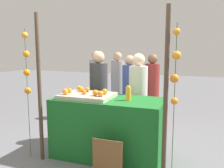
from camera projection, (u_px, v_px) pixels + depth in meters
The scene contains 24 objects.
ground_plane at pixel (109, 156), 3.73m from camera, with size 24.00×24.00×0.00m, color slate.
stall_counter at pixel (109, 128), 3.66m from camera, with size 1.64×0.80×0.91m, color #196023.
orange_tray at pixel (87, 96), 3.66m from camera, with size 0.77×0.60×0.06m, color #B2AD99.
orange_0 at pixel (65, 92), 3.59m from camera, with size 0.09×0.09×0.09m, color orange.
orange_1 at pixel (84, 92), 3.61m from camera, with size 0.07×0.07×0.07m, color orange.
orange_2 at pixel (95, 93), 3.50m from camera, with size 0.09×0.09×0.09m, color orange.
orange_3 at pixel (69, 90), 3.73m from camera, with size 0.08×0.08×0.08m, color orange.
orange_4 at pixel (81, 89), 3.83m from camera, with size 0.09×0.09×0.09m, color orange.
orange_5 at pixel (101, 94), 3.44m from camera, with size 0.08×0.08×0.08m, color orange.
orange_6 at pixel (79, 88), 3.98m from camera, with size 0.07×0.07×0.07m, color orange.
orange_7 at pixel (87, 90), 3.82m from camera, with size 0.07×0.07×0.07m, color orange.
orange_8 at pixel (105, 91), 3.62m from camera, with size 0.08×0.08×0.08m, color orange.
juice_bottle at pixel (128, 93), 3.46m from camera, with size 0.08×0.08×0.21m.
chalkboard_sign at pixel (108, 160), 3.05m from camera, with size 0.40×0.03×0.53m.
vendor_left at pixel (99, 98), 4.39m from camera, with size 0.32×0.32×1.61m.
vendor_right at pixel (138, 103), 4.10m from camera, with size 0.31×0.31×1.57m.
crowd_person_0 at pixel (152, 92), 5.17m from camera, with size 0.31×0.31×1.54m.
crowd_person_1 at pixel (117, 87), 5.90m from camera, with size 0.31×0.31×1.57m.
crowd_person_2 at pixel (129, 94), 5.06m from camera, with size 0.30×0.30×1.51m.
crowd_person_3 at pixel (96, 86), 5.86m from camera, with size 0.32×0.32×1.60m.
canopy_post_left at pixel (39, 89), 3.48m from camera, with size 0.06×0.06×2.15m, color #473828.
canopy_post_right at pixel (166, 97), 2.86m from camera, with size 0.06×0.06×2.15m, color #473828.
garland_strand_left at pixel (26, 66), 3.47m from camera, with size 0.10×0.10×1.94m.
garland_strand_right at pixel (175, 69), 2.78m from camera, with size 0.12×0.11×1.94m.
Camera 1 is at (1.29, -3.29, 1.64)m, focal length 38.63 mm.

